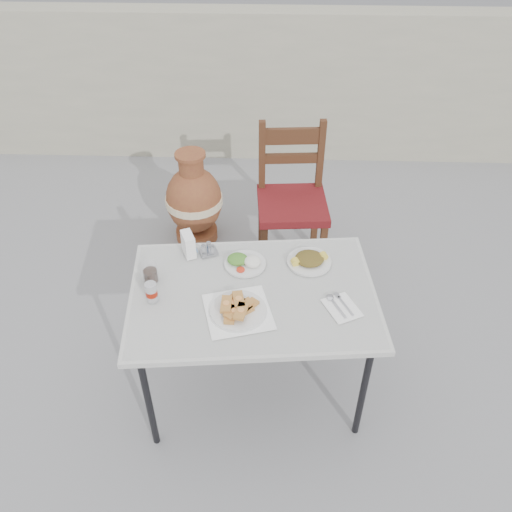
{
  "coord_description": "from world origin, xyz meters",
  "views": [
    {
      "loc": [
        0.21,
        -1.79,
        2.39
      ],
      "look_at": [
        0.14,
        0.04,
        0.86
      ],
      "focal_mm": 38.0,
      "sensor_mm": 36.0,
      "label": 1
    }
  ],
  "objects_px": {
    "pide_plate": "(238,308)",
    "terracotta_urn": "(194,201)",
    "salad_rice_plate": "(245,262)",
    "condiment_caddy": "(209,250)",
    "salad_chopped_plate": "(309,260)",
    "soda_can": "(151,292)",
    "cola_glass": "(150,273)",
    "cafe_table": "(253,300)",
    "napkin_holder": "(188,244)",
    "chair": "(292,199)"
  },
  "relations": [
    {
      "from": "soda_can",
      "to": "napkin_holder",
      "type": "height_order",
      "value": "napkin_holder"
    },
    {
      "from": "pide_plate",
      "to": "condiment_caddy",
      "type": "bearing_deg",
      "value": 113.25
    },
    {
      "from": "pide_plate",
      "to": "cola_glass",
      "type": "xyz_separation_m",
      "value": [
        -0.42,
        0.19,
        0.02
      ]
    },
    {
      "from": "condiment_caddy",
      "to": "soda_can",
      "type": "bearing_deg",
      "value": -123.05
    },
    {
      "from": "chair",
      "to": "terracotta_urn",
      "type": "xyz_separation_m",
      "value": [
        -0.65,
        0.23,
        -0.18
      ]
    },
    {
      "from": "pide_plate",
      "to": "terracotta_urn",
      "type": "bearing_deg",
      "value": 105.76
    },
    {
      "from": "cola_glass",
      "to": "napkin_holder",
      "type": "distance_m",
      "value": 0.25
    },
    {
      "from": "cafe_table",
      "to": "condiment_caddy",
      "type": "relative_size",
      "value": 11.43
    },
    {
      "from": "cafe_table",
      "to": "cola_glass",
      "type": "distance_m",
      "value": 0.49
    },
    {
      "from": "cola_glass",
      "to": "terracotta_urn",
      "type": "relative_size",
      "value": 0.15
    },
    {
      "from": "soda_can",
      "to": "salad_rice_plate",
      "type": "bearing_deg",
      "value": 32.64
    },
    {
      "from": "pide_plate",
      "to": "cola_glass",
      "type": "bearing_deg",
      "value": 155.49
    },
    {
      "from": "pide_plate",
      "to": "napkin_holder",
      "type": "relative_size",
      "value": 2.89
    },
    {
      "from": "soda_can",
      "to": "terracotta_urn",
      "type": "distance_m",
      "value": 1.39
    },
    {
      "from": "cafe_table",
      "to": "condiment_caddy",
      "type": "height_order",
      "value": "condiment_caddy"
    },
    {
      "from": "pide_plate",
      "to": "salad_rice_plate",
      "type": "height_order",
      "value": "pide_plate"
    },
    {
      "from": "chair",
      "to": "terracotta_urn",
      "type": "relative_size",
      "value": 1.41
    },
    {
      "from": "salad_rice_plate",
      "to": "terracotta_urn",
      "type": "xyz_separation_m",
      "value": [
        -0.4,
        1.07,
        -0.39
      ]
    },
    {
      "from": "soda_can",
      "to": "chair",
      "type": "distance_m",
      "value": 1.3
    },
    {
      "from": "salad_chopped_plate",
      "to": "soda_can",
      "type": "height_order",
      "value": "soda_can"
    },
    {
      "from": "pide_plate",
      "to": "soda_can",
      "type": "xyz_separation_m",
      "value": [
        -0.39,
        0.06,
        0.02
      ]
    },
    {
      "from": "cafe_table",
      "to": "condiment_caddy",
      "type": "bearing_deg",
      "value": 130.42
    },
    {
      "from": "pide_plate",
      "to": "terracotta_urn",
      "type": "distance_m",
      "value": 1.5
    },
    {
      "from": "napkin_holder",
      "to": "soda_can",
      "type": "bearing_deg",
      "value": -133.4
    },
    {
      "from": "cafe_table",
      "to": "salad_chopped_plate",
      "type": "height_order",
      "value": "salad_chopped_plate"
    },
    {
      "from": "pide_plate",
      "to": "terracotta_urn",
      "type": "xyz_separation_m",
      "value": [
        -0.39,
        1.39,
        -0.39
      ]
    },
    {
      "from": "cafe_table",
      "to": "pide_plate",
      "type": "bearing_deg",
      "value": -115.53
    },
    {
      "from": "cafe_table",
      "to": "soda_can",
      "type": "relative_size",
      "value": 12.36
    },
    {
      "from": "salad_rice_plate",
      "to": "pide_plate",
      "type": "bearing_deg",
      "value": -92.19
    },
    {
      "from": "salad_chopped_plate",
      "to": "salad_rice_plate",
      "type": "bearing_deg",
      "value": -175.25
    },
    {
      "from": "soda_can",
      "to": "condiment_caddy",
      "type": "height_order",
      "value": "soda_can"
    },
    {
      "from": "salad_chopped_plate",
      "to": "soda_can",
      "type": "relative_size",
      "value": 2.24
    },
    {
      "from": "cola_glass",
      "to": "salad_rice_plate",
      "type": "bearing_deg",
      "value": 16.4
    },
    {
      "from": "condiment_caddy",
      "to": "cafe_table",
      "type": "bearing_deg",
      "value": -49.58
    },
    {
      "from": "salad_chopped_plate",
      "to": "condiment_caddy",
      "type": "height_order",
      "value": "condiment_caddy"
    },
    {
      "from": "salad_rice_plate",
      "to": "condiment_caddy",
      "type": "height_order",
      "value": "condiment_caddy"
    },
    {
      "from": "pide_plate",
      "to": "salad_chopped_plate",
      "type": "xyz_separation_m",
      "value": [
        0.32,
        0.34,
        -0.01
      ]
    },
    {
      "from": "cola_glass",
      "to": "chair",
      "type": "distance_m",
      "value": 1.21
    },
    {
      "from": "salad_rice_plate",
      "to": "chair",
      "type": "distance_m",
      "value": 0.91
    },
    {
      "from": "salad_rice_plate",
      "to": "salad_chopped_plate",
      "type": "distance_m",
      "value": 0.31
    },
    {
      "from": "salad_rice_plate",
      "to": "terracotta_urn",
      "type": "bearing_deg",
      "value": 110.63
    },
    {
      "from": "napkin_holder",
      "to": "terracotta_urn",
      "type": "distance_m",
      "value": 1.1
    },
    {
      "from": "salad_rice_plate",
      "to": "condiment_caddy",
      "type": "bearing_deg",
      "value": 156.58
    },
    {
      "from": "salad_rice_plate",
      "to": "condiment_caddy",
      "type": "distance_m",
      "value": 0.2
    },
    {
      "from": "cola_glass",
      "to": "napkin_holder",
      "type": "bearing_deg",
      "value": 52.63
    },
    {
      "from": "chair",
      "to": "salad_rice_plate",
      "type": "bearing_deg",
      "value": -110.48
    },
    {
      "from": "salad_rice_plate",
      "to": "cola_glass",
      "type": "relative_size",
      "value": 2.0
    },
    {
      "from": "soda_can",
      "to": "napkin_holder",
      "type": "distance_m",
      "value": 0.35
    },
    {
      "from": "condiment_caddy",
      "to": "salad_rice_plate",
      "type": "bearing_deg",
      "value": -23.42
    },
    {
      "from": "pide_plate",
      "to": "chair",
      "type": "xyz_separation_m",
      "value": [
        0.26,
        1.16,
        -0.21
      ]
    }
  ]
}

